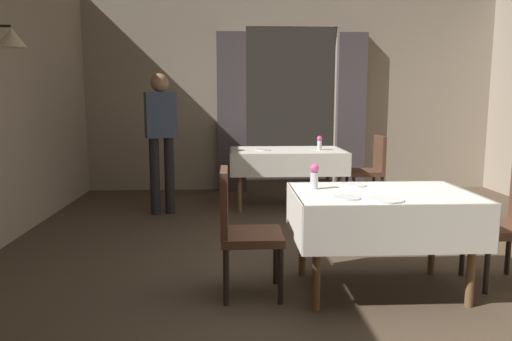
# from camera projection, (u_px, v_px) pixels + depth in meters

# --- Properties ---
(ground) EXTENTS (10.08, 10.08, 0.00)m
(ground) POSITION_uv_depth(u_px,v_px,m) (356.00, 291.00, 3.63)
(ground) COLOR #4C3D2D
(wall_back) EXTENTS (6.40, 0.27, 3.00)m
(wall_back) POSITION_uv_depth(u_px,v_px,m) (291.00, 93.00, 7.54)
(wall_back) COLOR gray
(wall_back) RESTS_ON ground
(dining_table_mid) EXTENTS (1.30, 0.88, 0.75)m
(dining_table_mid) POSITION_uv_depth(u_px,v_px,m) (382.00, 207.00, 3.57)
(dining_table_mid) COLOR brown
(dining_table_mid) RESTS_ON ground
(dining_table_far) EXTENTS (1.51, 0.97, 0.75)m
(dining_table_far) POSITION_uv_depth(u_px,v_px,m) (287.00, 157.00, 6.44)
(dining_table_far) COLOR brown
(dining_table_far) RESTS_ON ground
(chair_mid_left) EXTENTS (0.44, 0.44, 0.93)m
(chair_mid_left) POSITION_uv_depth(u_px,v_px,m) (241.00, 226.00, 3.51)
(chair_mid_left) COLOR black
(chair_mid_left) RESTS_ON ground
(chair_mid_right) EXTENTS (0.44, 0.44, 0.93)m
(chair_mid_right) POSITION_uv_depth(u_px,v_px,m) (512.00, 219.00, 3.71)
(chair_mid_right) COLOR black
(chair_mid_right) RESTS_ON ground
(chair_far_right) EXTENTS (0.44, 0.44, 0.93)m
(chair_far_right) POSITION_uv_depth(u_px,v_px,m) (371.00, 166.00, 6.54)
(chair_far_right) COLOR black
(chair_far_right) RESTS_ON ground
(flower_vase_mid) EXTENTS (0.07, 0.07, 0.19)m
(flower_vase_mid) POSITION_uv_depth(u_px,v_px,m) (314.00, 175.00, 3.64)
(flower_vase_mid) COLOR silver
(flower_vase_mid) RESTS_ON dining_table_mid
(plate_mid_b) EXTENTS (0.19, 0.19, 0.01)m
(plate_mid_b) POSITION_uv_depth(u_px,v_px,m) (346.00, 198.00, 3.32)
(plate_mid_b) COLOR white
(plate_mid_b) RESTS_ON dining_table_mid
(plate_mid_c) EXTENTS (0.20, 0.20, 0.01)m
(plate_mid_c) POSITION_uv_depth(u_px,v_px,m) (353.00, 185.00, 3.80)
(plate_mid_c) COLOR white
(plate_mid_c) RESTS_ON dining_table_mid
(plate_mid_d) EXTENTS (0.24, 0.24, 0.01)m
(plate_mid_d) POSITION_uv_depth(u_px,v_px,m) (386.00, 200.00, 3.25)
(plate_mid_d) COLOR white
(plate_mid_d) RESTS_ON dining_table_mid
(flower_vase_far) EXTENTS (0.07, 0.07, 0.19)m
(flower_vase_far) POSITION_uv_depth(u_px,v_px,m) (320.00, 142.00, 6.37)
(flower_vase_far) COLOR silver
(flower_vase_far) RESTS_ON dining_table_far
(plate_far_b) EXTENTS (0.20, 0.20, 0.01)m
(plate_far_b) POSITION_uv_depth(u_px,v_px,m) (263.00, 150.00, 6.37)
(plate_far_b) COLOR white
(plate_far_b) RESTS_ON dining_table_far
(person_waiter_by_doorway) EXTENTS (0.41, 0.32, 1.72)m
(person_waiter_by_doorway) POSITION_uv_depth(u_px,v_px,m) (161.00, 132.00, 5.91)
(person_waiter_by_doorway) COLOR black
(person_waiter_by_doorway) RESTS_ON ground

